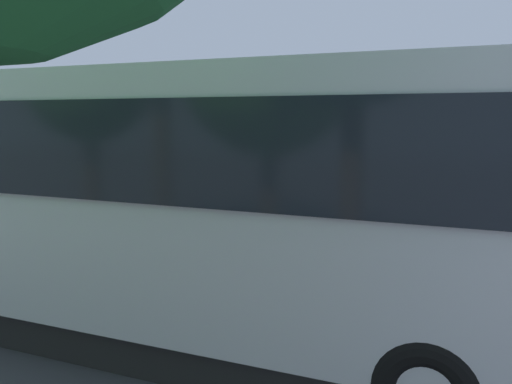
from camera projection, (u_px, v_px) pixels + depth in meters
name	position (u px, v px, depth m)	size (l,w,h in m)	color
ground_plane	(327.00, 249.00, 11.40)	(80.00, 80.00, 0.00)	#38383D
tour_bus	(144.00, 205.00, 6.82)	(10.33, 3.00, 3.25)	silver
spectator_far_left	(358.00, 226.00, 8.81)	(0.58, 0.35, 1.67)	#473823
spectator_left	(295.00, 221.00, 9.02)	(0.57, 0.33, 1.73)	#473823
spectator_centre	(252.00, 216.00, 9.46)	(0.58, 0.37, 1.73)	black
spectator_right	(197.00, 210.00, 9.83)	(0.57, 0.32, 1.80)	black
spectator_far_right	(140.00, 211.00, 9.88)	(0.58, 0.33, 1.77)	black
parked_motorcycle_silver	(412.00, 273.00, 7.95)	(2.02, 0.73, 0.99)	black
parked_motorcycle_dark	(160.00, 250.00, 9.31)	(2.04, 0.61, 0.99)	black
stunt_motorcycle	(249.00, 177.00, 15.60)	(1.93, 0.58, 1.84)	black
traffic_cone	(311.00, 205.00, 15.22)	(0.34, 0.34, 0.63)	orange
bay_line_b	(486.00, 253.00, 11.01)	(0.15, 4.48, 0.01)	white
bay_line_c	(344.00, 242.00, 12.04)	(0.16, 4.91, 0.01)	white
bay_line_d	(224.00, 232.00, 13.07)	(0.16, 4.70, 0.01)	white
bay_line_e	(122.00, 224.00, 14.10)	(0.15, 4.53, 0.01)	white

